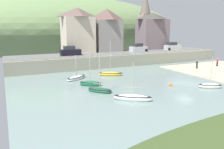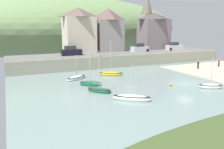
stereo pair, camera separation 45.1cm
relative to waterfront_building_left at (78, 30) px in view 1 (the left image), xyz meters
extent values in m
cube|color=gray|center=(8.40, -25.20, -7.41)|extent=(48.00, 40.00, 0.06)
cube|color=gray|center=(8.40, -8.20, -6.18)|extent=(48.00, 2.40, 2.40)
cube|color=#606060|center=(8.40, -4.50, -5.03)|extent=(48.00, 9.00, 0.10)
ellipsoid|color=#6A8653|center=(6.66, 30.00, 0.11)|extent=(80.00, 44.00, 21.40)
cube|color=beige|center=(0.00, 0.00, -1.08)|extent=(6.55, 5.41, 7.80)
pyramid|color=brown|center=(0.00, 0.00, 3.82)|extent=(6.85, 5.71, 1.99)
cube|color=gray|center=(7.13, 0.00, -1.36)|extent=(6.16, 4.89, 7.23)
pyramid|color=brown|center=(7.13, 0.00, 3.53)|extent=(6.46, 5.19, 2.55)
cube|color=slate|center=(20.01, 0.00, -1.22)|extent=(7.30, 5.01, 7.51)
pyramid|color=#443E39|center=(20.01, 0.00, 3.36)|extent=(7.60, 5.31, 1.66)
cube|color=gray|center=(20.27, 4.00, -0.41)|extent=(2.80, 2.80, 9.15)
cone|color=#665B51|center=(20.27, 4.00, 6.89)|extent=(3.00, 3.00, 5.45)
ellipsoid|color=silver|center=(9.47, -28.64, -7.16)|extent=(3.31, 2.56, 0.81)
ellipsoid|color=black|center=(9.47, -28.64, -6.93)|extent=(3.24, 2.51, 0.12)
cylinder|color=#B2A893|center=(9.47, -28.64, -4.94)|extent=(0.09, 0.09, 3.62)
cylinder|color=gray|center=(9.47, -28.64, -5.97)|extent=(1.75, 1.00, 0.07)
ellipsoid|color=#1B5C3B|center=(-4.76, -20.61, -7.12)|extent=(3.08, 2.67, 0.94)
ellipsoid|color=black|center=(-4.76, -20.61, -6.86)|extent=(3.02, 2.61, 0.12)
cylinder|color=#B2A893|center=(-4.76, -20.61, -4.31)|extent=(0.09, 0.09, 4.68)
cylinder|color=gray|center=(-4.76, -20.61, -5.92)|extent=(1.38, 1.06, 0.07)
ellipsoid|color=silver|center=(-2.73, -28.78, -7.13)|extent=(4.12, 3.41, 0.89)
ellipsoid|color=black|center=(-2.73, -28.78, -6.89)|extent=(4.04, 3.34, 0.12)
cylinder|color=#B2A893|center=(-2.73, -28.78, -4.88)|extent=(0.09, 0.09, 3.62)
cylinder|color=gray|center=(-2.73, -28.78, -5.92)|extent=(2.18, 1.62, 0.07)
ellipsoid|color=gold|center=(0.70, -15.54, -7.16)|extent=(4.19, 2.99, 0.81)
ellipsoid|color=black|center=(0.70, -15.54, -6.93)|extent=(4.11, 2.93, 0.12)
cylinder|color=#B2A893|center=(0.70, -15.54, -4.18)|extent=(0.09, 0.09, 5.13)
cylinder|color=gray|center=(0.70, -15.54, -6.24)|extent=(2.36, 1.26, 0.07)
ellipsoid|color=white|center=(-5.40, -16.00, -7.17)|extent=(4.09, 3.27, 0.76)
ellipsoid|color=black|center=(-5.40, -16.00, -6.96)|extent=(4.01, 3.21, 0.12)
cylinder|color=#B2A893|center=(-5.40, -16.00, -5.17)|extent=(0.09, 0.09, 3.25)
cylinder|color=gray|center=(-5.40, -16.00, -5.99)|extent=(2.19, 1.45, 0.07)
ellipsoid|color=#185134|center=(-4.77, -24.05, -7.19)|extent=(3.06, 3.38, 0.68)
ellipsoid|color=black|center=(-4.77, -24.05, -7.01)|extent=(3.00, 3.31, 0.12)
cylinder|color=#B2A893|center=(-4.77, -24.05, -4.49)|extent=(0.09, 0.09, 4.72)
cylinder|color=gray|center=(-4.77, -24.05, -6.33)|extent=(1.16, 1.43, 0.07)
cube|color=black|center=(-3.05, -4.50, -4.38)|extent=(4.16, 1.84, 1.20)
cube|color=#282D33|center=(-3.30, -4.50, -3.43)|extent=(2.15, 1.57, 0.80)
cylinder|color=black|center=(-1.40, -3.70, -4.66)|extent=(0.64, 0.22, 0.64)
cylinder|color=black|center=(-1.40, -5.30, -4.66)|extent=(0.64, 0.22, 0.64)
cylinder|color=black|center=(-4.70, -3.70, -4.66)|extent=(0.64, 0.22, 0.64)
cylinder|color=black|center=(-4.70, -5.30, -4.66)|extent=(0.64, 0.22, 0.64)
cube|color=#B5B8BE|center=(13.11, -4.50, -4.38)|extent=(4.20, 1.96, 1.20)
cube|color=#282D33|center=(12.86, -4.50, -3.43)|extent=(2.19, 1.63, 0.80)
cylinder|color=black|center=(14.76, -3.70, -4.66)|extent=(0.64, 0.22, 0.64)
cylinder|color=black|center=(14.76, -5.30, -4.66)|extent=(0.64, 0.22, 0.64)
cylinder|color=black|center=(11.46, -3.70, -4.66)|extent=(0.64, 0.22, 0.64)
cylinder|color=black|center=(11.46, -5.30, -4.66)|extent=(0.64, 0.22, 0.64)
cube|color=#BBBBB6|center=(23.12, -4.50, -4.38)|extent=(4.19, 1.93, 1.20)
cube|color=#282D33|center=(22.87, -4.50, -3.43)|extent=(2.18, 1.62, 0.80)
cylinder|color=black|center=(24.77, -3.70, -4.66)|extent=(0.64, 0.22, 0.64)
cylinder|color=black|center=(24.77, -5.30, -4.66)|extent=(0.64, 0.22, 0.64)
cylinder|color=black|center=(21.47, -3.70, -4.66)|extent=(0.64, 0.22, 0.64)
cylinder|color=black|center=(21.47, -5.30, -4.66)|extent=(0.64, 0.22, 0.64)
cube|color=#282833|center=(24.19, -17.25, -6.87)|extent=(0.28, 0.20, 0.82)
cylinder|color=red|center=(24.19, -17.25, -6.17)|extent=(0.34, 0.34, 0.58)
sphere|color=#D1A889|center=(24.19, -17.25, -5.77)|extent=(0.22, 0.22, 0.22)
cube|color=#282833|center=(18.51, -17.33, -6.87)|extent=(0.28, 0.20, 0.82)
cylinder|color=black|center=(18.51, -17.33, -6.17)|extent=(0.34, 0.34, 0.58)
sphere|color=#D1A889|center=(18.51, -17.33, -5.77)|extent=(0.22, 0.22, 0.22)
sphere|color=orange|center=(5.28, -25.54, -7.24)|extent=(0.47, 0.47, 0.47)
camera|label=1|loc=(-15.44, -49.99, 0.75)|focal=36.80mm
camera|label=2|loc=(-15.03, -50.18, 0.75)|focal=36.80mm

